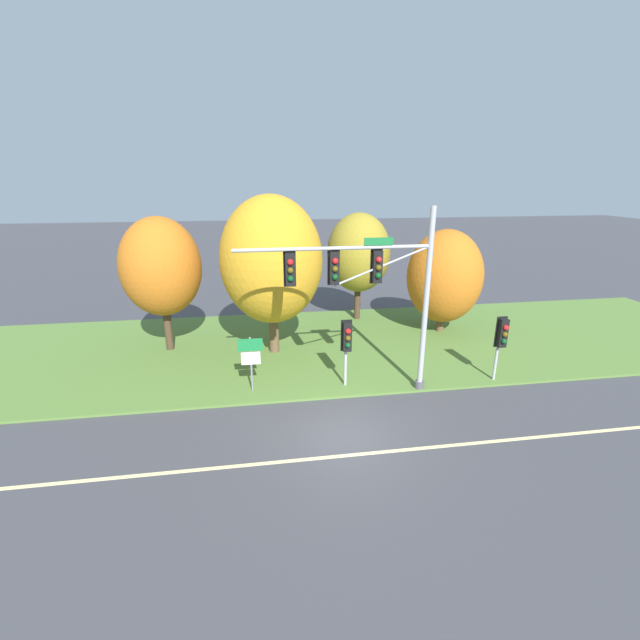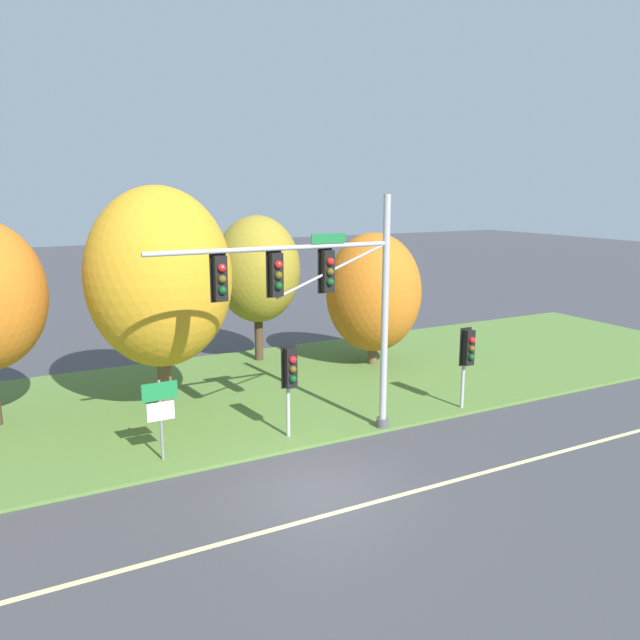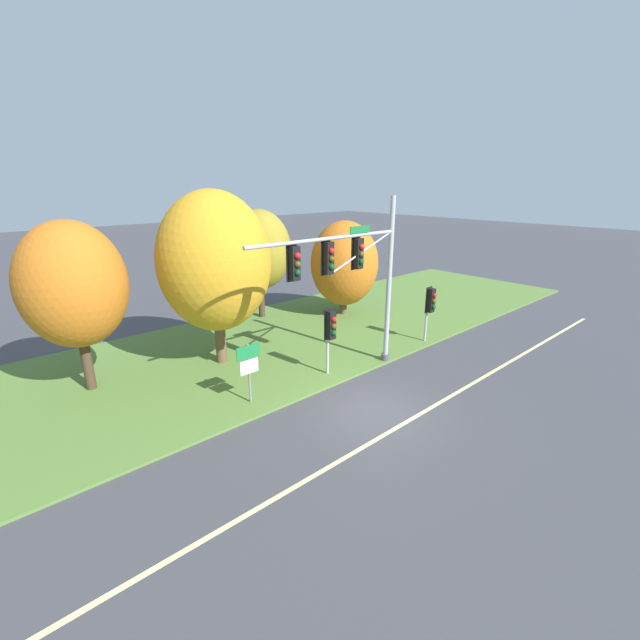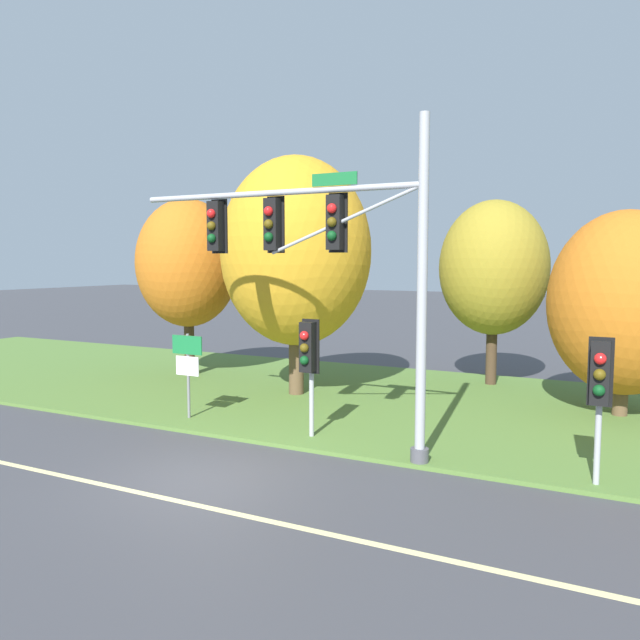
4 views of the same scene
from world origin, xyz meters
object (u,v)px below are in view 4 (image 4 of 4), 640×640
at_px(pedestrian_signal_further_along, 308,353).
at_px(route_sign_post, 188,362).
at_px(traffic_signal_mast, 326,249).
at_px(tree_behind_signpost, 494,268).
at_px(tree_nearest_road, 188,264).
at_px(tree_mid_verge, 624,303).
at_px(pedestrian_signal_near_kerb, 600,381).
at_px(tree_left_of_mast, 296,252).

xyz_separation_m(pedestrian_signal_further_along, route_sign_post, (-3.89, 0.23, -0.53)).
height_order(traffic_signal_mast, pedestrian_signal_further_along, traffic_signal_mast).
distance_m(pedestrian_signal_further_along, tree_behind_signpost, 9.51).
bearing_deg(route_sign_post, tree_nearest_road, 128.30).
relative_size(pedestrian_signal_further_along, tree_behind_signpost, 0.45).
bearing_deg(tree_behind_signpost, tree_nearest_road, -162.21).
distance_m(route_sign_post, tree_mid_verge, 12.26).
xyz_separation_m(pedestrian_signal_near_kerb, tree_mid_verge, (0.28, 6.47, 1.11)).
distance_m(pedestrian_signal_near_kerb, tree_left_of_mast, 10.79).
height_order(traffic_signal_mast, pedestrian_signal_near_kerb, traffic_signal_mast).
height_order(tree_nearest_road, tree_left_of_mast, tree_left_of_mast).
relative_size(tree_left_of_mast, tree_mid_verge, 1.33).
bearing_deg(route_sign_post, pedestrian_signal_further_along, -3.43).
bearing_deg(route_sign_post, traffic_signal_mast, -9.67).
bearing_deg(tree_nearest_road, tree_left_of_mast, -12.00).
relative_size(pedestrian_signal_near_kerb, tree_nearest_road, 0.43).
bearing_deg(tree_left_of_mast, tree_behind_signpost, 40.24).
relative_size(traffic_signal_mast, tree_left_of_mast, 0.98).
relative_size(tree_behind_signpost, tree_mid_verge, 1.12).
distance_m(pedestrian_signal_further_along, tree_nearest_road, 9.99).
bearing_deg(route_sign_post, tree_left_of_mast, 74.76).
height_order(route_sign_post, tree_left_of_mast, tree_left_of_mast).
bearing_deg(tree_mid_verge, tree_nearest_road, -178.07).
xyz_separation_m(pedestrian_signal_near_kerb, tree_left_of_mast, (-9.28, 4.85, 2.57)).
relative_size(traffic_signal_mast, tree_nearest_road, 1.13).
bearing_deg(tree_left_of_mast, pedestrian_signal_near_kerb, -27.58).
relative_size(tree_nearest_road, tree_behind_signpost, 1.03).
distance_m(pedestrian_signal_further_along, tree_mid_verge, 9.13).
xyz_separation_m(tree_nearest_road, tree_mid_verge, (14.85, 0.50, -1.08)).
bearing_deg(tree_mid_verge, pedestrian_signal_further_along, -138.56).
height_order(pedestrian_signal_further_along, route_sign_post, pedestrian_signal_further_along).
relative_size(pedestrian_signal_near_kerb, route_sign_post, 1.23).
xyz_separation_m(pedestrian_signal_further_along, tree_left_of_mast, (-2.77, 4.38, 2.54)).
bearing_deg(pedestrian_signal_further_along, traffic_signal_mast, -36.57).
bearing_deg(traffic_signal_mast, pedestrian_signal_near_kerb, 0.86).
xyz_separation_m(pedestrian_signal_near_kerb, route_sign_post, (-10.41, 0.71, -0.50)).
height_order(pedestrian_signal_further_along, tree_mid_verge, tree_mid_verge).
height_order(traffic_signal_mast, tree_mid_verge, traffic_signal_mast).
bearing_deg(tree_behind_signpost, route_sign_post, -126.79).
xyz_separation_m(route_sign_post, tree_behind_signpost, (6.50, 8.69, 2.53)).
distance_m(route_sign_post, tree_nearest_road, 7.23).
distance_m(traffic_signal_mast, tree_behind_signpost, 9.67).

